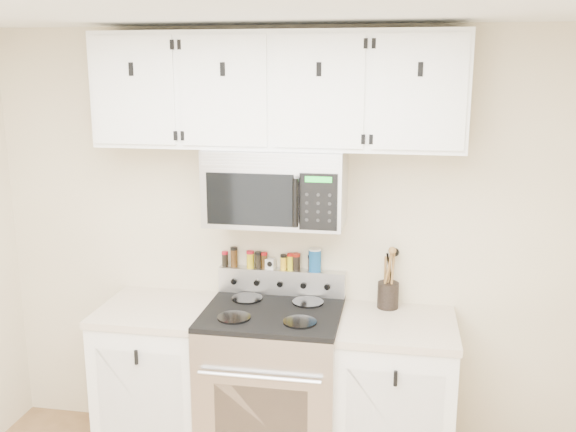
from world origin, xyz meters
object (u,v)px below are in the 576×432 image
at_px(range, 273,386).
at_px(microwave, 276,186).
at_px(utensil_crock, 388,293).
at_px(salt_canister, 315,260).

bearing_deg(range, microwave, 89.77).
bearing_deg(utensil_crock, salt_canister, 173.40).
xyz_separation_m(utensil_crock, salt_canister, (-0.43, 0.05, 0.16)).
distance_m(range, utensil_crock, 0.85).
height_order(microwave, utensil_crock, microwave).
relative_size(microwave, utensil_crock, 2.16).
bearing_deg(salt_canister, utensil_crock, -6.60).
height_order(range, salt_canister, salt_canister).
bearing_deg(microwave, range, -90.23).
relative_size(utensil_crock, salt_canister, 2.55).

